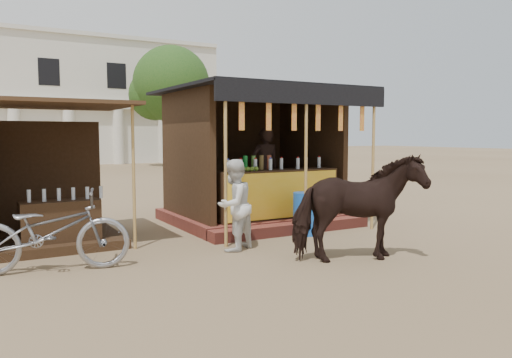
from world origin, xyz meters
The scene contains 11 objects.
ground centered at (0.00, 0.00, 0.00)m, with size 120.00×120.00×0.00m, color #846B4C.
main_stall centered at (1.02, 3.36, 1.03)m, with size 3.60×3.61×2.78m.
secondary_stall centered at (-3.17, 3.24, 0.85)m, with size 2.40×2.40×2.38m.
cow centered at (0.64, -0.26, 0.79)m, with size 0.85×1.87×1.58m, color black.
motorbike centered at (-3.33, 1.38, 0.55)m, with size 0.73×2.10×1.10m, color gray.
bystander centered at (-0.59, 1.28, 0.73)m, with size 0.71×0.55×1.46m, color silver.
blue_barrel centered at (1.15, 1.74, 0.39)m, with size 0.47×0.47×0.79m, color #1753B3.
red_crate centered at (1.48, 2.00, 0.15)m, with size 0.36×0.41×0.30m, color #AF1E1D.
cooler centered at (2.63, 2.60, 0.23)m, with size 0.68×0.49×0.46m.
background_building centered at (-2.00, 29.94, 3.98)m, with size 26.00×7.45×8.18m.
tree centered at (5.81, 22.14, 4.63)m, with size 4.50×4.40×7.00m.
Camera 1 is at (-4.19, -5.75, 1.84)m, focal length 35.00 mm.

